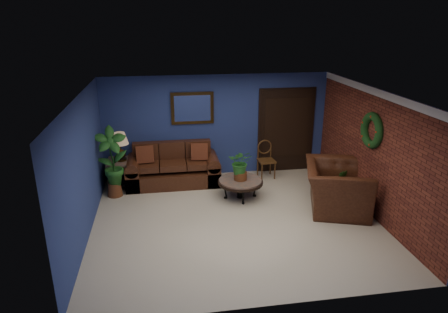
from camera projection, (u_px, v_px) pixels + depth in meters
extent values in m
plane|color=#C0B59F|center=(235.00, 220.00, 7.87)|extent=(5.50, 5.50, 0.00)
cube|color=navy|center=(217.00, 126.00, 9.77)|extent=(5.50, 0.04, 2.50)
cube|color=navy|center=(83.00, 169.00, 7.04)|extent=(0.04, 5.00, 2.50)
cube|color=maroon|center=(373.00, 153.00, 7.85)|extent=(0.04, 5.00, 2.50)
cube|color=white|center=(237.00, 94.00, 7.03)|extent=(5.50, 5.00, 0.02)
cube|color=white|center=(380.00, 93.00, 7.45)|extent=(0.03, 5.00, 0.14)
cube|color=#3E290F|center=(192.00, 108.00, 9.49)|extent=(1.02, 0.06, 0.77)
cube|color=black|center=(286.00, 131.00, 10.07)|extent=(1.44, 0.06, 2.18)
torus|color=black|center=(372.00, 130.00, 7.74)|extent=(0.16, 0.72, 0.72)
cube|color=#4B2715|center=(173.00, 177.00, 9.50)|extent=(2.17, 0.94, 0.36)
cube|color=#4B2715|center=(172.00, 159.00, 9.71)|extent=(1.86, 0.26, 0.89)
cube|color=#4B2715|center=(146.00, 166.00, 9.24)|extent=(0.60, 0.64, 0.14)
cube|color=#4B2715|center=(173.00, 165.00, 9.33)|extent=(0.60, 0.64, 0.14)
cube|color=#4B2715|center=(199.00, 163.00, 9.43)|extent=(0.60, 0.64, 0.14)
cube|color=#4B2715|center=(133.00, 176.00, 9.34)|extent=(0.32, 0.94, 0.49)
cube|color=#4B2715|center=(212.00, 172.00, 9.62)|extent=(0.32, 0.94, 0.49)
cube|color=#5E2517|center=(145.00, 154.00, 9.19)|extent=(0.40, 0.12, 0.40)
cube|color=#5E2517|center=(199.00, 152.00, 9.37)|extent=(0.40, 0.12, 0.40)
cylinder|color=#4E4844|center=(240.00, 181.00, 8.71)|extent=(0.93, 0.93, 0.05)
cylinder|color=black|center=(240.00, 182.00, 8.72)|extent=(0.99, 0.99, 0.05)
cylinder|color=black|center=(240.00, 190.00, 8.78)|extent=(0.14, 0.14, 0.37)
cube|color=#4E4844|center=(122.00, 161.00, 9.23)|extent=(0.66, 0.66, 0.05)
cube|color=black|center=(122.00, 163.00, 9.24)|extent=(0.70, 0.70, 0.04)
cube|color=black|center=(124.00, 181.00, 9.39)|extent=(0.60, 0.60, 0.03)
cylinder|color=black|center=(109.00, 179.00, 9.03)|extent=(0.03, 0.03, 0.62)
cylinder|color=black|center=(134.00, 178.00, 9.11)|extent=(0.03, 0.03, 0.62)
cylinder|color=black|center=(112.00, 170.00, 9.55)|extent=(0.03, 0.03, 0.62)
cylinder|color=black|center=(136.00, 169.00, 9.63)|extent=(0.03, 0.03, 0.62)
cylinder|color=#3E290F|center=(122.00, 159.00, 9.21)|extent=(0.23, 0.23, 0.05)
sphere|color=#3E290F|center=(121.00, 155.00, 9.17)|extent=(0.21, 0.21, 0.21)
cylinder|color=#3E290F|center=(121.00, 147.00, 9.11)|extent=(0.02, 0.02, 0.27)
cone|color=#917253|center=(120.00, 139.00, 9.05)|extent=(0.39, 0.39, 0.27)
cube|color=brown|center=(266.00, 161.00, 9.80)|extent=(0.42, 0.42, 0.04)
torus|color=brown|center=(265.00, 147.00, 9.86)|extent=(0.37, 0.06, 0.37)
cylinder|color=brown|center=(262.00, 172.00, 9.69)|extent=(0.03, 0.03, 0.41)
cylinder|color=brown|center=(275.00, 171.00, 9.76)|extent=(0.03, 0.03, 0.41)
cylinder|color=brown|center=(258.00, 168.00, 9.99)|extent=(0.03, 0.03, 0.41)
cylinder|color=brown|center=(270.00, 166.00, 10.06)|extent=(0.03, 0.03, 0.41)
imported|color=#4B2715|center=(337.00, 187.00, 8.20)|extent=(1.67, 1.78, 0.95)
cylinder|color=brown|center=(240.00, 176.00, 8.67)|extent=(0.28, 0.28, 0.18)
imported|color=#194E18|center=(241.00, 162.00, 8.56)|extent=(0.61, 0.56, 0.56)
cylinder|color=brown|center=(338.00, 196.00, 8.65)|extent=(0.26, 0.26, 0.20)
imported|color=#194E18|center=(339.00, 182.00, 8.54)|extent=(0.37, 0.32, 0.58)
cylinder|color=brown|center=(115.00, 189.00, 8.88)|extent=(0.34, 0.34, 0.30)
imported|color=#194E18|center=(112.00, 157.00, 8.63)|extent=(0.77, 0.60, 1.33)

